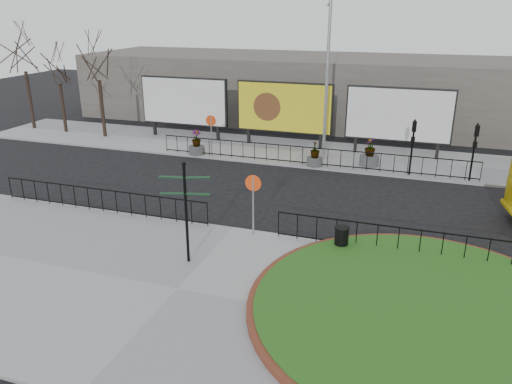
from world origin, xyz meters
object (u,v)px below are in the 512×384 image
at_px(litter_bin, 341,238).
at_px(planter_b, 315,156).
at_px(planter_a, 197,145).
at_px(billboard_mid, 284,108).
at_px(lamp_post, 327,78).
at_px(fingerpost_sign, 186,203).
at_px(planter_c, 369,156).

xyz_separation_m(litter_bin, planter_b, (-3.18, 10.00, 0.09)).
relative_size(planter_a, planter_b, 1.04).
bearing_deg(planter_b, planter_a, -180.00).
distance_m(billboard_mid, planter_b, 4.94).
relative_size(lamp_post, fingerpost_sign, 2.51).
xyz_separation_m(billboard_mid, planter_c, (5.75, -2.56, -1.91)).
distance_m(planter_b, planter_c, 3.09).
xyz_separation_m(planter_a, planter_c, (10.25, 1.01, 0.02)).
bearing_deg(planter_c, planter_b, -161.00).
height_order(lamp_post, litter_bin, lamp_post).
relative_size(lamp_post, planter_c, 5.69).
xyz_separation_m(billboard_mid, planter_b, (2.82, -3.57, -1.93)).
distance_m(fingerpost_sign, litter_bin, 5.87).
height_order(fingerpost_sign, planter_b, fingerpost_sign).
relative_size(billboard_mid, litter_bin, 6.86).
xyz_separation_m(fingerpost_sign, planter_b, (1.78, 12.62, -1.67)).
xyz_separation_m(lamp_post, planter_c, (2.74, -0.59, -4.13)).
height_order(fingerpost_sign, planter_a, fingerpost_sign).
bearing_deg(planter_c, fingerpost_sign, -109.04).
relative_size(fingerpost_sign, planter_a, 2.45).
xyz_separation_m(lamp_post, fingerpost_sign, (-1.96, -14.22, -2.49)).
xyz_separation_m(fingerpost_sign, planter_c, (4.70, 13.62, -1.65)).
height_order(billboard_mid, planter_c, billboard_mid).
relative_size(litter_bin, planter_c, 0.56).
relative_size(lamp_post, planter_a, 6.16).
relative_size(litter_bin, planter_a, 0.60).
height_order(fingerpost_sign, litter_bin, fingerpost_sign).
bearing_deg(planter_c, litter_bin, -88.68).
relative_size(billboard_mid, fingerpost_sign, 1.69).
relative_size(billboard_mid, planter_a, 4.13).
bearing_deg(billboard_mid, planter_b, -51.68).
height_order(billboard_mid, lamp_post, lamp_post).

